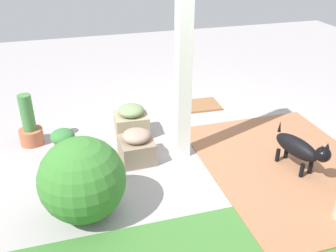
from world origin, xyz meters
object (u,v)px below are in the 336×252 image
(round_shrub, at_px, (82,180))
(stone_planter_near, at_px, (137,146))
(doormat, at_px, (199,105))
(dog, at_px, (300,149))
(porch_pillar, at_px, (184,56))
(terracotta_pot_tall, at_px, (30,127))
(terracotta_pot_broad, at_px, (63,142))
(stone_planter_nearest, at_px, (131,121))

(round_shrub, bearing_deg, stone_planter_near, -129.93)
(doormat, bearing_deg, dog, 103.03)
(porch_pillar, relative_size, terracotta_pot_tall, 3.68)
(terracotta_pot_broad, relative_size, doormat, 0.61)
(round_shrub, xyz_separation_m, dog, (-2.33, -0.08, -0.11))
(terracotta_pot_broad, xyz_separation_m, terracotta_pot_tall, (0.38, -0.45, 0.03))
(stone_planter_near, height_order, round_shrub, round_shrub)
(dog, bearing_deg, terracotta_pot_broad, -22.13)
(stone_planter_nearest, bearing_deg, terracotta_pot_tall, -5.99)
(stone_planter_near, bearing_deg, stone_planter_nearest, -95.98)
(porch_pillar, distance_m, round_shrub, 1.65)
(porch_pillar, xyz_separation_m, stone_planter_near, (0.54, -0.02, -1.03))
(stone_planter_near, xyz_separation_m, round_shrub, (0.66, 0.79, 0.22))
(round_shrub, relative_size, terracotta_pot_broad, 2.17)
(stone_planter_near, xyz_separation_m, dog, (-1.67, 0.71, 0.10))
(porch_pillar, bearing_deg, stone_planter_near, -2.10)
(porch_pillar, distance_m, stone_planter_nearest, 1.29)
(doormat, bearing_deg, stone_planter_nearest, 26.71)
(round_shrub, relative_size, doormat, 1.32)
(terracotta_pot_broad, relative_size, terracotta_pot_tall, 0.56)
(porch_pillar, bearing_deg, dog, 148.48)
(porch_pillar, bearing_deg, stone_planter_nearest, -52.99)
(stone_planter_near, bearing_deg, porch_pillar, 177.90)
(terracotta_pot_broad, bearing_deg, stone_planter_near, 159.82)
(round_shrub, distance_m, doormat, 2.77)
(stone_planter_nearest, xyz_separation_m, round_shrub, (0.72, 1.40, 0.20))
(terracotta_pot_broad, bearing_deg, round_shrub, 97.66)
(stone_planter_nearest, distance_m, terracotta_pot_broad, 0.93)
(porch_pillar, relative_size, round_shrub, 3.05)
(porch_pillar, xyz_separation_m, round_shrub, (1.20, 0.77, -0.82))
(stone_planter_nearest, bearing_deg, round_shrub, 62.72)
(stone_planter_near, relative_size, doormat, 0.70)
(terracotta_pot_tall, relative_size, doormat, 1.10)
(stone_planter_near, xyz_separation_m, terracotta_pot_broad, (0.81, -0.30, 0.03))
(stone_planter_nearest, distance_m, round_shrub, 1.59)
(porch_pillar, relative_size, dog, 3.40)
(stone_planter_near, relative_size, terracotta_pot_broad, 1.15)
(porch_pillar, distance_m, doormat, 1.84)
(stone_planter_nearest, relative_size, dog, 0.61)
(terracotta_pot_tall, height_order, doormat, terracotta_pot_tall)
(terracotta_pot_broad, bearing_deg, stone_planter_nearest, -159.78)
(stone_planter_nearest, height_order, doormat, stone_planter_nearest)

